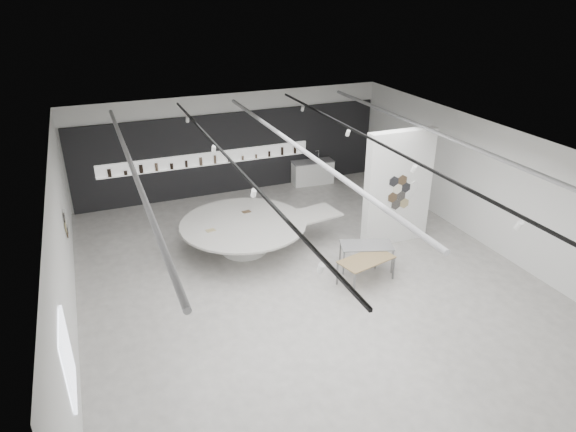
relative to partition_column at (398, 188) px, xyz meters
name	(u,v)px	position (x,y,z in m)	size (l,w,h in m)	color
room	(303,210)	(-3.59, -1.00, 0.27)	(12.02, 14.02, 3.82)	#B9B5AF
back_wall_display	(231,153)	(-3.58, 5.94, -0.26)	(11.80, 0.27, 3.10)	black
partition_column	(398,188)	(0.00, 0.00, 0.00)	(2.20, 0.38, 3.60)	white
display_island	(246,232)	(-4.54, 1.12, -1.17)	(5.25, 4.33, 0.97)	white
sample_table_wood	(366,261)	(-2.07, -1.82, -1.14)	(1.66, 1.10, 0.72)	olive
sample_table_stone	(367,247)	(-1.69, -1.17, -1.11)	(1.62, 1.16, 0.75)	gray
kitchen_counter	(313,172)	(-0.32, 5.50, -1.32)	(1.72, 0.76, 1.32)	white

